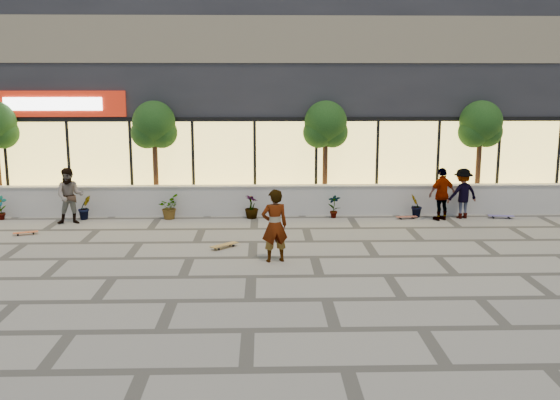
{
  "coord_description": "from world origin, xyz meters",
  "views": [
    {
      "loc": [
        0.29,
        -14.22,
        4.55
      ],
      "look_at": [
        0.76,
        2.9,
        1.3
      ],
      "focal_mm": 40.0,
      "sensor_mm": 36.0,
      "label": 1
    }
  ],
  "objects_px": {
    "skateboard_center": "(224,245)",
    "skateboard_right_near": "(407,217)",
    "skater_left": "(70,196)",
    "tree_mideast": "(326,127)",
    "skater_right_far": "(463,193)",
    "tree_east": "(481,127)",
    "skater_right_near": "(442,194)",
    "tree_midwest": "(154,128)",
    "skater_center": "(275,226)",
    "skateboard_right_far": "(501,216)",
    "skateboard_left": "(26,233)"
  },
  "relations": [
    {
      "from": "skateboard_center",
      "to": "skateboard_right_far",
      "type": "height_order",
      "value": "skateboard_center"
    },
    {
      "from": "skater_right_near",
      "to": "tree_east",
      "type": "bearing_deg",
      "value": -158.74
    },
    {
      "from": "tree_mideast",
      "to": "skater_right_far",
      "type": "relative_size",
      "value": 2.31
    },
    {
      "from": "tree_midwest",
      "to": "skateboard_right_near",
      "type": "height_order",
      "value": "tree_midwest"
    },
    {
      "from": "skater_right_far",
      "to": "skateboard_right_near",
      "type": "relative_size",
      "value": 2.31
    },
    {
      "from": "tree_midwest",
      "to": "skater_left",
      "type": "relative_size",
      "value": 2.13
    },
    {
      "from": "tree_mideast",
      "to": "tree_midwest",
      "type": "bearing_deg",
      "value": 180.0
    },
    {
      "from": "skateboard_right_near",
      "to": "skater_left",
      "type": "bearing_deg",
      "value": 174.75
    },
    {
      "from": "skater_right_far",
      "to": "tree_east",
      "type": "bearing_deg",
      "value": -141.01
    },
    {
      "from": "skateboard_right_near",
      "to": "skateboard_right_far",
      "type": "distance_m",
      "value": 3.22
    },
    {
      "from": "skater_left",
      "to": "skater_center",
      "type": "bearing_deg",
      "value": -43.81
    },
    {
      "from": "tree_midwest",
      "to": "skater_right_far",
      "type": "distance_m",
      "value": 10.83
    },
    {
      "from": "tree_east",
      "to": "skater_right_near",
      "type": "distance_m",
      "value": 3.23
    },
    {
      "from": "skater_right_far",
      "to": "skateboard_right_far",
      "type": "bearing_deg",
      "value": 159.52
    },
    {
      "from": "tree_mideast",
      "to": "skater_left",
      "type": "relative_size",
      "value": 2.13
    },
    {
      "from": "tree_mideast",
      "to": "skateboard_right_far",
      "type": "distance_m",
      "value": 6.7
    },
    {
      "from": "skater_right_near",
      "to": "skater_right_far",
      "type": "distance_m",
      "value": 0.85
    },
    {
      "from": "skater_right_far",
      "to": "skateboard_right_near",
      "type": "xyz_separation_m",
      "value": [
        -1.89,
        -0.1,
        -0.78
      ]
    },
    {
      "from": "skateboard_right_far",
      "to": "skater_left",
      "type": "bearing_deg",
      "value": -169.66
    },
    {
      "from": "tree_midwest",
      "to": "skateboard_right_near",
      "type": "distance_m",
      "value": 9.24
    },
    {
      "from": "tree_mideast",
      "to": "skateboard_center",
      "type": "bearing_deg",
      "value": -122.92
    },
    {
      "from": "tree_midwest",
      "to": "skateboard_left",
      "type": "height_order",
      "value": "tree_midwest"
    },
    {
      "from": "skater_right_far",
      "to": "skateboard_right_far",
      "type": "xyz_separation_m",
      "value": [
        1.33,
        -0.1,
        -0.76
      ]
    },
    {
      "from": "skater_left",
      "to": "tree_east",
      "type": "bearing_deg",
      "value": -1.4
    },
    {
      "from": "skater_left",
      "to": "skater_right_near",
      "type": "xyz_separation_m",
      "value": [
        12.2,
        0.21,
        -0.03
      ]
    },
    {
      "from": "skater_center",
      "to": "skater_right_far",
      "type": "bearing_deg",
      "value": -155.88
    },
    {
      "from": "skater_right_far",
      "to": "skater_center",
      "type": "bearing_deg",
      "value": 21.79
    },
    {
      "from": "skater_right_far",
      "to": "skateboard_right_near",
      "type": "height_order",
      "value": "skater_right_far"
    },
    {
      "from": "tree_midwest",
      "to": "skater_right_far",
      "type": "xyz_separation_m",
      "value": [
        10.53,
        -1.4,
        -2.14
      ]
    },
    {
      "from": "skater_center",
      "to": "skateboard_left",
      "type": "bearing_deg",
      "value": -35.95
    },
    {
      "from": "skater_center",
      "to": "skater_left",
      "type": "xyz_separation_m",
      "value": [
        -6.54,
        4.5,
        -0.03
      ]
    },
    {
      "from": "skateboard_center",
      "to": "skateboard_right_near",
      "type": "distance_m",
      "value": 6.93
    },
    {
      "from": "tree_midwest",
      "to": "skater_right_near",
      "type": "bearing_deg",
      "value": -9.98
    },
    {
      "from": "tree_midwest",
      "to": "skateboard_center",
      "type": "height_order",
      "value": "tree_midwest"
    },
    {
      "from": "skater_left",
      "to": "skater_right_far",
      "type": "distance_m",
      "value": 13.0
    },
    {
      "from": "skateboard_right_far",
      "to": "tree_midwest",
      "type": "bearing_deg",
      "value": -178.58
    },
    {
      "from": "skateboard_left",
      "to": "skater_left",
      "type": "bearing_deg",
      "value": 36.92
    },
    {
      "from": "skater_center",
      "to": "skateboard_center",
      "type": "height_order",
      "value": "skater_center"
    },
    {
      "from": "skateboard_left",
      "to": "tree_mideast",
      "type": "bearing_deg",
      "value": -0.55
    },
    {
      "from": "skater_left",
      "to": "skateboard_center",
      "type": "bearing_deg",
      "value": -40.74
    },
    {
      "from": "skater_right_near",
      "to": "skateboard_center",
      "type": "bearing_deg",
      "value": 2.67
    },
    {
      "from": "tree_mideast",
      "to": "skateboard_center",
      "type": "xyz_separation_m",
      "value": [
        -3.3,
        -5.09,
        -2.9
      ]
    },
    {
      "from": "skater_right_far",
      "to": "skater_right_near",
      "type": "bearing_deg",
      "value": 5.55
    },
    {
      "from": "tree_mideast",
      "to": "skateboard_center",
      "type": "distance_m",
      "value": 6.72
    },
    {
      "from": "tree_mideast",
      "to": "skater_center",
      "type": "bearing_deg",
      "value": -106.62
    },
    {
      "from": "skater_right_near",
      "to": "skater_center",
      "type": "bearing_deg",
      "value": 16.84
    },
    {
      "from": "skater_right_near",
      "to": "skater_left",
      "type": "bearing_deg",
      "value": -21.96
    },
    {
      "from": "skater_left",
      "to": "skateboard_right_near",
      "type": "height_order",
      "value": "skater_left"
    },
    {
      "from": "skater_right_far",
      "to": "skateboard_right_near",
      "type": "bearing_deg",
      "value": -13.16
    },
    {
      "from": "skater_center",
      "to": "skateboard_right_near",
      "type": "height_order",
      "value": "skater_center"
    }
  ]
}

